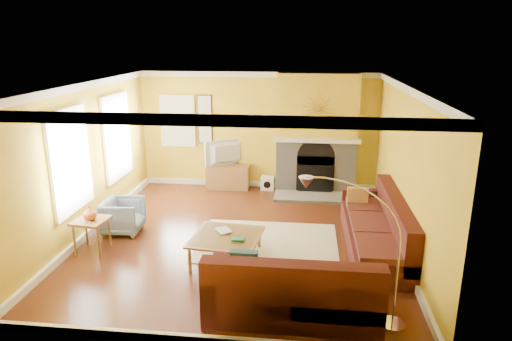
# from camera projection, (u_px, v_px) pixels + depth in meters

# --- Properties ---
(floor) EXTENTS (5.50, 6.00, 0.02)m
(floor) POSITION_uv_depth(u_px,v_px,m) (240.00, 238.00, 8.14)
(floor) COLOR #602B14
(floor) RESTS_ON ground
(ceiling) EXTENTS (5.50, 6.00, 0.02)m
(ceiling) POSITION_uv_depth(u_px,v_px,m) (239.00, 84.00, 7.38)
(ceiling) COLOR white
(ceiling) RESTS_ON ground
(wall_back) EXTENTS (5.50, 0.02, 2.70)m
(wall_back) POSITION_uv_depth(u_px,v_px,m) (258.00, 131.00, 10.63)
(wall_back) COLOR gold
(wall_back) RESTS_ON ground
(wall_front) EXTENTS (5.50, 0.02, 2.70)m
(wall_front) POSITION_uv_depth(u_px,v_px,m) (199.00, 240.00, 4.89)
(wall_front) COLOR gold
(wall_front) RESTS_ON ground
(wall_left) EXTENTS (0.02, 6.00, 2.70)m
(wall_left) POSITION_uv_depth(u_px,v_px,m) (85.00, 160.00, 8.05)
(wall_left) COLOR gold
(wall_left) RESTS_ON ground
(wall_right) EXTENTS (0.02, 6.00, 2.70)m
(wall_right) POSITION_uv_depth(u_px,v_px,m) (406.00, 170.00, 7.47)
(wall_right) COLOR gold
(wall_right) RESTS_ON ground
(baseboard) EXTENTS (5.50, 6.00, 0.12)m
(baseboard) POSITION_uv_depth(u_px,v_px,m) (240.00, 235.00, 8.12)
(baseboard) COLOR white
(baseboard) RESTS_ON floor
(crown_molding) EXTENTS (5.50, 6.00, 0.12)m
(crown_molding) POSITION_uv_depth(u_px,v_px,m) (239.00, 89.00, 7.40)
(crown_molding) COLOR white
(crown_molding) RESTS_ON ceiling
(window_left_near) EXTENTS (0.06, 1.22, 1.72)m
(window_left_near) POSITION_uv_depth(u_px,v_px,m) (116.00, 137.00, 9.25)
(window_left_near) COLOR white
(window_left_near) RESTS_ON wall_left
(window_left_far) EXTENTS (0.06, 1.22, 1.72)m
(window_left_far) POSITION_uv_depth(u_px,v_px,m) (69.00, 161.00, 7.43)
(window_left_far) COLOR white
(window_left_far) RESTS_ON wall_left
(window_back) EXTENTS (0.82, 0.06, 1.22)m
(window_back) POSITION_uv_depth(u_px,v_px,m) (178.00, 121.00, 10.73)
(window_back) COLOR white
(window_back) RESTS_ON wall_back
(wall_art) EXTENTS (0.34, 0.04, 1.14)m
(wall_art) POSITION_uv_depth(u_px,v_px,m) (205.00, 119.00, 10.66)
(wall_art) COLOR white
(wall_art) RESTS_ON wall_back
(fireplace) EXTENTS (1.80, 0.40, 2.70)m
(fireplace) POSITION_uv_depth(u_px,v_px,m) (317.00, 134.00, 10.29)
(fireplace) COLOR gray
(fireplace) RESTS_ON floor
(mantel) EXTENTS (1.92, 0.22, 0.08)m
(mantel) POSITION_uv_depth(u_px,v_px,m) (317.00, 140.00, 10.09)
(mantel) COLOR white
(mantel) RESTS_ON fireplace
(hearth) EXTENTS (1.80, 0.70, 0.06)m
(hearth) POSITION_uv_depth(u_px,v_px,m) (315.00, 197.00, 10.14)
(hearth) COLOR gray
(hearth) RESTS_ON floor
(sunburst) EXTENTS (0.70, 0.04, 0.70)m
(sunburst) POSITION_uv_depth(u_px,v_px,m) (318.00, 109.00, 9.90)
(sunburst) COLOR olive
(sunburst) RESTS_ON fireplace
(rug) EXTENTS (2.40, 1.80, 0.02)m
(rug) POSITION_uv_depth(u_px,v_px,m) (268.00, 242.00, 7.95)
(rug) COLOR beige
(rug) RESTS_ON floor
(sectional_sofa) EXTENTS (2.85, 3.95, 0.90)m
(sectional_sofa) POSITION_uv_depth(u_px,v_px,m) (317.00, 235.00, 7.18)
(sectional_sofa) COLOR #471916
(sectional_sofa) RESTS_ON floor
(coffee_table) EXTENTS (1.17, 1.17, 0.42)m
(coffee_table) POSITION_uv_depth(u_px,v_px,m) (226.00, 248.00, 7.29)
(coffee_table) COLOR white
(coffee_table) RESTS_ON floor
(media_console) EXTENTS (0.99, 0.45, 0.55)m
(media_console) POSITION_uv_depth(u_px,v_px,m) (228.00, 177.00, 10.77)
(media_console) COLOR olive
(media_console) RESTS_ON floor
(tv) EXTENTS (0.93, 0.72, 0.60)m
(tv) POSITION_uv_depth(u_px,v_px,m) (228.00, 153.00, 10.61)
(tv) COLOR black
(tv) RESTS_ON media_console
(subwoofer) EXTENTS (0.31, 0.31, 0.31)m
(subwoofer) POSITION_uv_depth(u_px,v_px,m) (268.00, 183.00, 10.72)
(subwoofer) COLOR white
(subwoofer) RESTS_ON floor
(armchair) EXTENTS (0.73, 0.71, 0.63)m
(armchair) POSITION_uv_depth(u_px,v_px,m) (123.00, 216.00, 8.30)
(armchair) COLOR slate
(armchair) RESTS_ON floor
(side_table) EXTENTS (0.58, 0.58, 0.57)m
(side_table) POSITION_uv_depth(u_px,v_px,m) (92.00, 235.00, 7.56)
(side_table) COLOR olive
(side_table) RESTS_ON floor
(vase) EXTENTS (0.29, 0.29, 0.24)m
(vase) POSITION_uv_depth(u_px,v_px,m) (90.00, 213.00, 7.44)
(vase) COLOR #D8591E
(vase) RESTS_ON side_table
(book) EXTENTS (0.32, 0.34, 0.03)m
(book) POSITION_uv_depth(u_px,v_px,m) (218.00, 232.00, 7.34)
(book) COLOR white
(book) RESTS_ON coffee_table
(arc_lamp) EXTENTS (1.23, 0.36, 1.89)m
(arc_lamp) POSITION_uv_depth(u_px,v_px,m) (355.00, 255.00, 5.43)
(arc_lamp) COLOR silver
(arc_lamp) RESTS_ON floor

